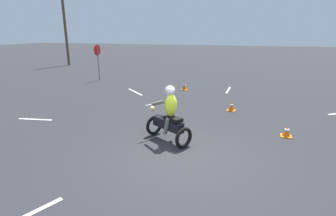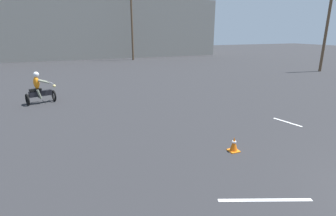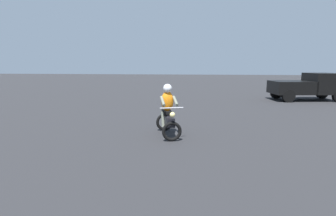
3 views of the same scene
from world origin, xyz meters
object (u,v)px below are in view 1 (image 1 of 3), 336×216
(motorcycle_rider_foreground, at_px, (169,118))
(traffic_cone_mid_left, at_px, (231,107))
(stop_sign, at_px, (98,55))
(utility_pole_near, at_px, (65,24))
(traffic_cone_mid_center, at_px, (287,132))
(traffic_cone_far_center, at_px, (184,87))

(motorcycle_rider_foreground, xyz_separation_m, traffic_cone_mid_left, (3.72, -1.41, -0.55))
(stop_sign, relative_size, utility_pole_near, 0.31)
(traffic_cone_mid_center, height_order, traffic_cone_far_center, traffic_cone_far_center)
(traffic_cone_far_center, bearing_deg, utility_pole_near, 61.19)
(stop_sign, bearing_deg, traffic_cone_mid_left, -116.04)
(stop_sign, distance_m, utility_pole_near, 9.98)
(motorcycle_rider_foreground, height_order, traffic_cone_far_center, motorcycle_rider_foreground)
(motorcycle_rider_foreground, relative_size, utility_pole_near, 0.22)
(traffic_cone_mid_center, relative_size, traffic_cone_mid_left, 0.89)
(motorcycle_rider_foreground, relative_size, traffic_cone_mid_center, 5.11)
(stop_sign, distance_m, traffic_cone_mid_left, 10.08)
(utility_pole_near, bearing_deg, motorcycle_rider_foreground, -133.86)
(traffic_cone_mid_left, distance_m, traffic_cone_far_center, 4.30)
(traffic_cone_mid_left, bearing_deg, traffic_cone_far_center, 41.38)
(traffic_cone_mid_left, relative_size, traffic_cone_far_center, 0.91)
(utility_pole_near, bearing_deg, traffic_cone_far_center, -118.81)
(utility_pole_near, bearing_deg, traffic_cone_mid_center, -125.32)
(traffic_cone_mid_left, bearing_deg, utility_pole_near, 56.93)
(motorcycle_rider_foreground, distance_m, traffic_cone_far_center, 7.11)
(motorcycle_rider_foreground, distance_m, stop_sign, 11.11)
(traffic_cone_mid_center, bearing_deg, utility_pole_near, 54.68)
(stop_sign, xyz_separation_m, utility_pole_near, (6.30, 7.44, 2.12))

